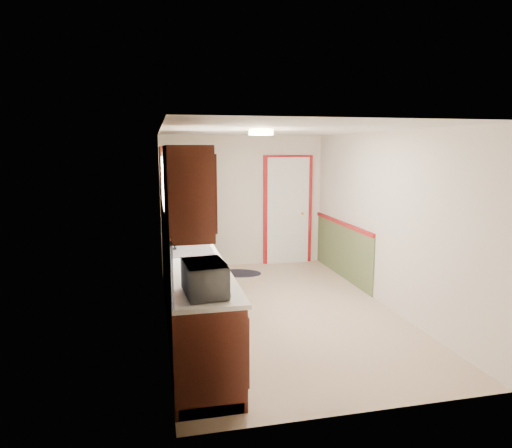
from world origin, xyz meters
name	(u,v)px	position (x,y,z in m)	size (l,w,h in m)	color
room_shell	(279,223)	(0.00, 0.00, 1.20)	(3.20, 5.20, 2.52)	tan
kitchen_run	(187,262)	(-1.24, -0.29, 0.81)	(0.63, 4.00, 2.20)	#3E160E
back_wall_trim	(299,218)	(0.99, 2.21, 0.89)	(1.12, 2.30, 2.08)	maroon
ceiling_fixture	(261,132)	(-0.30, -0.20, 2.36)	(0.30, 0.30, 0.06)	#FFD88C
microwave	(205,275)	(-1.20, -1.95, 1.11)	(0.50, 0.28, 0.34)	white
refrigerator	(191,227)	(-1.02, 1.75, 0.88)	(0.77, 0.76, 1.77)	#B7B7BC
rug	(239,273)	(-0.20, 1.90, 0.01)	(0.79, 0.51, 0.01)	black
cooktop	(185,235)	(-1.19, 0.75, 0.95)	(0.50, 0.60, 0.02)	black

